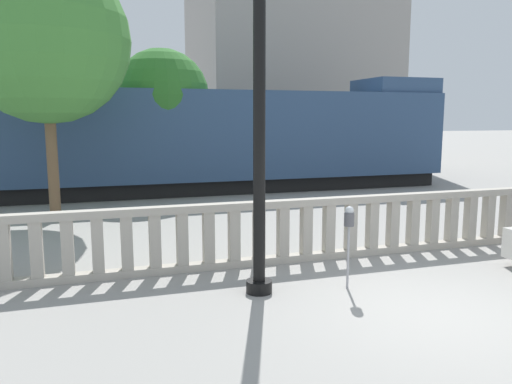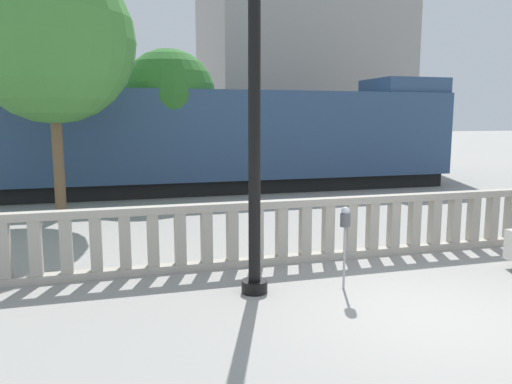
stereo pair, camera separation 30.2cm
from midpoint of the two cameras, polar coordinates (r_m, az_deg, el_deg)
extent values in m
plane|color=gray|center=(7.79, 19.10, -13.10)|extent=(160.00, 160.00, 0.00)
cube|color=#ADA599|center=(10.29, 8.65, -6.99)|extent=(14.86, 0.24, 0.14)
cube|color=#ADA599|center=(10.06, 8.79, -0.97)|extent=(14.86, 0.24, 0.14)
cube|color=#ADA599|center=(9.30, -27.67, -6.09)|extent=(0.20, 0.20, 0.95)
cube|color=#ADA599|center=(9.22, -24.66, -6.01)|extent=(0.20, 0.20, 0.95)
cube|color=#ADA599|center=(9.17, -21.62, -5.90)|extent=(0.20, 0.20, 0.95)
cube|color=#ADA599|center=(9.15, -18.55, -5.78)|extent=(0.20, 0.20, 0.95)
cube|color=#ADA599|center=(9.15, -15.47, -5.64)|extent=(0.20, 0.20, 0.95)
cube|color=#ADA599|center=(9.18, -12.40, -5.48)|extent=(0.20, 0.20, 0.95)
cube|color=#ADA599|center=(9.23, -9.37, -5.31)|extent=(0.20, 0.20, 0.95)
cube|color=#ADA599|center=(9.31, -6.37, -5.13)|extent=(0.20, 0.20, 0.95)
cube|color=#ADA599|center=(9.41, -3.44, -4.94)|extent=(0.20, 0.20, 0.95)
cube|color=#ADA599|center=(9.54, -0.58, -4.74)|extent=(0.20, 0.20, 0.95)
cube|color=#ADA599|center=(9.69, 2.20, -4.54)|extent=(0.20, 0.20, 0.95)
cube|color=#ADA599|center=(9.86, 4.88, -4.33)|extent=(0.20, 0.20, 0.95)
cube|color=#ADA599|center=(10.06, 7.46, -4.12)|extent=(0.20, 0.20, 0.95)
cube|color=#ADA599|center=(10.27, 9.94, -3.91)|extent=(0.20, 0.20, 0.95)
cube|color=#ADA599|center=(10.50, 12.32, -3.70)|extent=(0.20, 0.20, 0.95)
cube|color=#ADA599|center=(10.75, 14.59, -3.50)|extent=(0.20, 0.20, 0.95)
cube|color=#ADA599|center=(11.02, 16.75, -3.30)|extent=(0.20, 0.20, 0.95)
cube|color=#ADA599|center=(11.30, 18.80, -3.11)|extent=(0.20, 0.20, 0.95)
cube|color=#ADA599|center=(11.59, 20.75, -2.92)|extent=(0.20, 0.20, 0.95)
cube|color=#ADA599|center=(11.90, 22.61, -2.74)|extent=(0.20, 0.20, 0.95)
cube|color=#ADA599|center=(12.22, 24.36, -2.56)|extent=(0.20, 0.20, 0.95)
cube|color=#ADA599|center=(12.55, 26.03, -2.39)|extent=(0.20, 0.20, 0.95)
cylinder|color=black|center=(8.21, -0.71, -10.73)|extent=(0.42, 0.42, 0.20)
cylinder|color=black|center=(7.75, -0.75, 9.01)|extent=(0.19, 0.19, 5.35)
cylinder|color=#99999E|center=(8.38, 9.46, -7.38)|extent=(0.04, 0.04, 1.05)
cylinder|color=#4C4C51|center=(8.23, 9.57, -3.10)|extent=(0.17, 0.17, 0.22)
sphere|color=#B2B7BC|center=(8.20, 9.59, -2.10)|extent=(0.14, 0.14, 0.14)
cube|color=black|center=(19.13, -5.48, 0.91)|extent=(18.09, 2.34, 0.55)
cube|color=navy|center=(18.97, -5.56, 6.54)|extent=(18.46, 2.92, 3.21)
cube|color=navy|center=(22.02, 15.18, 11.53)|extent=(2.77, 2.63, 0.60)
cube|color=gray|center=(32.64, 3.40, 14.67)|extent=(11.48, 9.20, 12.58)
cylinder|color=brown|center=(18.92, -10.96, 3.32)|extent=(0.33, 0.33, 2.27)
sphere|color=#2D6B28|center=(18.86, -11.18, 10.68)|extent=(3.44, 3.44, 3.44)
cylinder|color=brown|center=(14.76, -22.77, 3.14)|extent=(0.30, 0.30, 3.18)
sphere|color=#428438|center=(14.85, -23.53, 15.73)|extent=(4.44, 4.44, 4.44)
camera|label=1|loc=(0.15, -90.83, -0.12)|focal=35.00mm
camera|label=2|loc=(0.15, 89.17, 0.12)|focal=35.00mm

